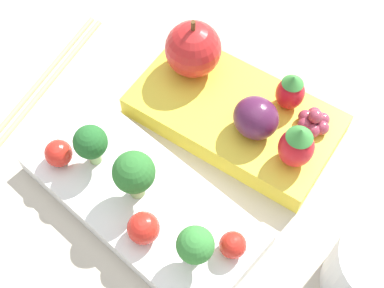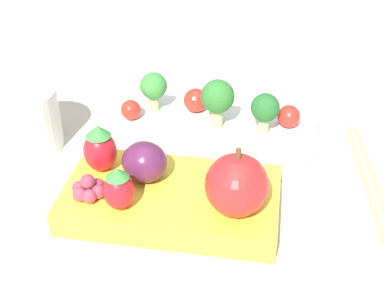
{
  "view_description": "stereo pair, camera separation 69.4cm",
  "coord_description": "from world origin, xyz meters",
  "views": [
    {
      "loc": [
        -0.16,
        0.19,
        0.45
      ],
      "look_at": [
        0.0,
        -0.0,
        0.04
      ],
      "focal_mm": 50.0,
      "sensor_mm": 36.0,
      "label": 1
    },
    {
      "loc": [
        0.13,
        -0.43,
        0.34
      ],
      "look_at": [
        0.0,
        -0.0,
        0.04
      ],
      "focal_mm": 50.0,
      "sensor_mm": 36.0,
      "label": 2
    }
  ],
  "objects": [
    {
      "name": "plum",
      "position": [
        -0.03,
        -0.06,
        0.04
      ],
      "size": [
        0.04,
        0.04,
        0.04
      ],
      "color": "#511E42",
      "rests_on": "bento_box_fruit"
    },
    {
      "name": "cherry_tomato_0",
      "position": [
        -0.09,
        0.05,
        0.03
      ],
      "size": [
        0.02,
        0.02,
        0.02
      ],
      "color": "red",
      "rests_on": "bento_box_savoury"
    },
    {
      "name": "apple",
      "position": [
        0.06,
        -0.08,
        0.05
      ],
      "size": [
        0.06,
        0.06,
        0.07
      ],
      "color": "red",
      "rests_on": "bento_box_fruit"
    },
    {
      "name": "chopsticks_pair",
      "position": [
        0.18,
        0.03,
        0.0
      ],
      "size": [
        0.06,
        0.21,
        0.01
      ],
      "color": "tan",
      "rests_on": "ground_plane"
    },
    {
      "name": "broccoli_floret_0",
      "position": [
        0.01,
        0.06,
        0.06
      ],
      "size": [
        0.04,
        0.04,
        0.06
      ],
      "color": "#93B770",
      "rests_on": "bento_box_savoury"
    },
    {
      "name": "ground_plane",
      "position": [
        0.0,
        0.0,
        0.0
      ],
      "size": [
        4.0,
        4.0,
        0.0
      ],
      "primitive_type": "plane",
      "color": "#BCB29E"
    },
    {
      "name": "cherry_tomato_2",
      "position": [
        0.09,
        0.08,
        0.03
      ],
      "size": [
        0.03,
        0.03,
        0.03
      ],
      "color": "red",
      "rests_on": "bento_box_savoury"
    },
    {
      "name": "cherry_tomato_1",
      "position": [
        -0.02,
        0.09,
        0.03
      ],
      "size": [
        0.03,
        0.03,
        0.03
      ],
      "color": "red",
      "rests_on": "bento_box_savoury"
    },
    {
      "name": "bento_box_savoury",
      "position": [
        0.01,
        0.06,
        0.01
      ],
      "size": [
        0.23,
        0.11,
        0.02
      ],
      "color": "white",
      "rests_on": "ground_plane"
    },
    {
      "name": "broccoli_floret_2",
      "position": [
        0.06,
        0.06,
        0.05
      ],
      "size": [
        0.03,
        0.03,
        0.05
      ],
      "color": "#93B770",
      "rests_on": "bento_box_savoury"
    },
    {
      "name": "grape_cluster",
      "position": [
        -0.07,
        -0.1,
        0.03
      ],
      "size": [
        0.03,
        0.03,
        0.02
      ],
      "color": "#93384C",
      "rests_on": "bento_box_fruit"
    },
    {
      "name": "drinking_cup",
      "position": [
        -0.19,
        -0.01,
        0.03
      ],
      "size": [
        0.08,
        0.08,
        0.07
      ],
      "color": "silver",
      "rests_on": "ground_plane"
    },
    {
      "name": "bento_box_fruit",
      "position": [
        -0.0,
        -0.07,
        0.01
      ],
      "size": [
        0.21,
        0.13,
        0.03
      ],
      "color": "yellow",
      "rests_on": "ground_plane"
    },
    {
      "name": "broccoli_floret_1",
      "position": [
        -0.07,
        0.07,
        0.05
      ],
      "size": [
        0.03,
        0.03,
        0.05
      ],
      "color": "#93B770",
      "rests_on": "bento_box_savoury"
    },
    {
      "name": "strawberry_0",
      "position": [
        -0.04,
        -0.1,
        0.05
      ],
      "size": [
        0.03,
        0.03,
        0.04
      ],
      "color": "red",
      "rests_on": "bento_box_fruit"
    },
    {
      "name": "strawberry_1",
      "position": [
        -0.08,
        -0.05,
        0.05
      ],
      "size": [
        0.03,
        0.03,
        0.05
      ],
      "color": "red",
      "rests_on": "bento_box_fruit"
    }
  ]
}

